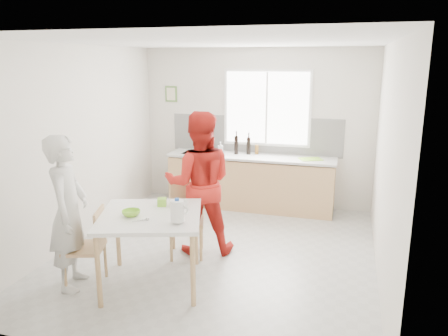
{
  "coord_description": "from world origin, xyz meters",
  "views": [
    {
      "loc": [
        1.58,
        -5.1,
        2.48
      ],
      "look_at": [
        0.03,
        0.2,
        1.12
      ],
      "focal_mm": 35.0,
      "sensor_mm": 36.0,
      "label": 1
    }
  ],
  "objects_px": {
    "dining_table": "(151,221)",
    "person_red": "(199,183)",
    "bowl_white": "(179,204)",
    "wine_bottle_a": "(236,145)",
    "bowl_green": "(131,213)",
    "milk_jug": "(178,211)",
    "wine_bottle_b": "(249,146)",
    "chair_left": "(90,244)",
    "chair_far": "(187,215)",
    "person_white": "(68,213)"
  },
  "relations": [
    {
      "from": "person_red",
      "to": "bowl_green",
      "type": "xyz_separation_m",
      "value": [
        -0.39,
        -1.12,
        -0.06
      ]
    },
    {
      "from": "bowl_green",
      "to": "milk_jug",
      "type": "relative_size",
      "value": 0.8
    },
    {
      "from": "bowl_white",
      "to": "dining_table",
      "type": "bearing_deg",
      "value": -122.23
    },
    {
      "from": "bowl_green",
      "to": "wine_bottle_b",
      "type": "height_order",
      "value": "wine_bottle_b"
    },
    {
      "from": "chair_far",
      "to": "wine_bottle_b",
      "type": "distance_m",
      "value": 2.22
    },
    {
      "from": "milk_jug",
      "to": "wine_bottle_b",
      "type": "bearing_deg",
      "value": 71.87
    },
    {
      "from": "person_red",
      "to": "milk_jug",
      "type": "distance_m",
      "value": 1.19
    },
    {
      "from": "chair_left",
      "to": "bowl_green",
      "type": "xyz_separation_m",
      "value": [
        0.47,
        0.1,
        0.38
      ]
    },
    {
      "from": "person_white",
      "to": "chair_far",
      "type": "bearing_deg",
      "value": -56.48
    },
    {
      "from": "chair_left",
      "to": "wine_bottle_a",
      "type": "relative_size",
      "value": 2.8
    },
    {
      "from": "person_white",
      "to": "wine_bottle_b",
      "type": "relative_size",
      "value": 5.77
    },
    {
      "from": "bowl_white",
      "to": "wine_bottle_a",
      "type": "relative_size",
      "value": 0.65
    },
    {
      "from": "chair_left",
      "to": "bowl_white",
      "type": "height_order",
      "value": "chair_left"
    },
    {
      "from": "person_red",
      "to": "bowl_white",
      "type": "bearing_deg",
      "value": 71.1
    },
    {
      "from": "person_red",
      "to": "bowl_green",
      "type": "bearing_deg",
      "value": 52.58
    },
    {
      "from": "dining_table",
      "to": "bowl_green",
      "type": "relative_size",
      "value": 6.89
    },
    {
      "from": "dining_table",
      "to": "person_white",
      "type": "height_order",
      "value": "person_white"
    },
    {
      "from": "bowl_white",
      "to": "wine_bottle_b",
      "type": "height_order",
      "value": "wine_bottle_b"
    },
    {
      "from": "bowl_white",
      "to": "person_white",
      "type": "bearing_deg",
      "value": -150.18
    },
    {
      "from": "milk_jug",
      "to": "wine_bottle_a",
      "type": "distance_m",
      "value": 3.16
    },
    {
      "from": "dining_table",
      "to": "chair_left",
      "type": "height_order",
      "value": "chair_left"
    },
    {
      "from": "person_white",
      "to": "bowl_white",
      "type": "xyz_separation_m",
      "value": [
        1.06,
        0.61,
        0.0
      ]
    },
    {
      "from": "milk_jug",
      "to": "wine_bottle_a",
      "type": "xyz_separation_m",
      "value": [
        -0.2,
        3.15,
        0.11
      ]
    },
    {
      "from": "wine_bottle_a",
      "to": "bowl_green",
      "type": "bearing_deg",
      "value": -96.81
    },
    {
      "from": "chair_left",
      "to": "milk_jug",
      "type": "relative_size",
      "value": 3.6
    },
    {
      "from": "bowl_green",
      "to": "bowl_white",
      "type": "distance_m",
      "value": 0.58
    },
    {
      "from": "dining_table",
      "to": "person_white",
      "type": "bearing_deg",
      "value": -162.04
    },
    {
      "from": "person_white",
      "to": "person_red",
      "type": "height_order",
      "value": "person_red"
    },
    {
      "from": "bowl_white",
      "to": "person_red",
      "type": "bearing_deg",
      "value": 89.06
    },
    {
      "from": "chair_left",
      "to": "chair_far",
      "type": "xyz_separation_m",
      "value": [
        0.73,
        1.1,
        0.03
      ]
    },
    {
      "from": "bowl_green",
      "to": "bowl_white",
      "type": "bearing_deg",
      "value": 48.92
    },
    {
      "from": "dining_table",
      "to": "person_red",
      "type": "height_order",
      "value": "person_red"
    },
    {
      "from": "wine_bottle_b",
      "to": "milk_jug",
      "type": "bearing_deg",
      "value": -90.17
    },
    {
      "from": "bowl_green",
      "to": "wine_bottle_a",
      "type": "relative_size",
      "value": 0.62
    },
    {
      "from": "dining_table",
      "to": "wine_bottle_a",
      "type": "distance_m",
      "value": 3.01
    },
    {
      "from": "chair_left",
      "to": "bowl_white",
      "type": "relative_size",
      "value": 4.33
    },
    {
      "from": "dining_table",
      "to": "bowl_white",
      "type": "height_order",
      "value": "bowl_white"
    },
    {
      "from": "person_red",
      "to": "bowl_green",
      "type": "height_order",
      "value": "person_red"
    },
    {
      "from": "person_white",
      "to": "person_red",
      "type": "xyz_separation_m",
      "value": [
        1.07,
        1.28,
        0.07
      ]
    },
    {
      "from": "chair_left",
      "to": "milk_jug",
      "type": "xyz_separation_m",
      "value": [
        1.04,
        0.04,
        0.48
      ]
    },
    {
      "from": "milk_jug",
      "to": "wine_bottle_a",
      "type": "relative_size",
      "value": 0.78
    },
    {
      "from": "dining_table",
      "to": "chair_far",
      "type": "height_order",
      "value": "chair_far"
    },
    {
      "from": "person_red",
      "to": "person_white",
      "type": "bearing_deg",
      "value": 32.25
    },
    {
      "from": "chair_left",
      "to": "person_red",
      "type": "xyz_separation_m",
      "value": [
        0.87,
        1.22,
        0.44
      ]
    },
    {
      "from": "person_white",
      "to": "wine_bottle_a",
      "type": "bearing_deg",
      "value": -35.69
    },
    {
      "from": "dining_table",
      "to": "chair_far",
      "type": "distance_m",
      "value": 0.92
    },
    {
      "from": "chair_far",
      "to": "wine_bottle_b",
      "type": "bearing_deg",
      "value": 63.38
    },
    {
      "from": "chair_left",
      "to": "person_red",
      "type": "distance_m",
      "value": 1.56
    },
    {
      "from": "chair_far",
      "to": "person_red",
      "type": "height_order",
      "value": "person_red"
    },
    {
      "from": "dining_table",
      "to": "wine_bottle_b",
      "type": "xyz_separation_m",
      "value": [
        0.4,
        3.02,
        0.32
      ]
    }
  ]
}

